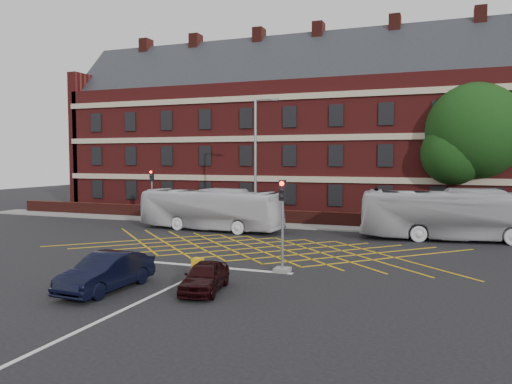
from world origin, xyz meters
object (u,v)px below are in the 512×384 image
(bus_left, at_px, (210,209))
(utility_cabinet, at_px, (198,269))
(car_maroon, at_px, (205,277))
(direction_signs, at_px, (161,204))
(bus_right, at_px, (455,215))
(deciduous_tree, at_px, (474,138))
(traffic_light_far, at_px, (152,200))
(car_navy, at_px, (106,272))
(street_lamp, at_px, (256,185))
(traffic_light_near, at_px, (282,234))

(bus_left, xyz_separation_m, utility_cabinet, (6.04, -13.79, -1.06))
(car_maroon, bearing_deg, direction_signs, 115.36)
(bus_right, bearing_deg, deciduous_tree, -18.06)
(traffic_light_far, height_order, utility_cabinet, traffic_light_far)
(car_navy, height_order, deciduous_tree, deciduous_tree)
(bus_left, xyz_separation_m, bus_right, (16.74, 1.28, 0.13))
(deciduous_tree, xyz_separation_m, direction_signs, (-24.70, -4.75, -5.42))
(bus_right, xyz_separation_m, utility_cabinet, (-10.71, -15.07, -1.19))
(bus_right, height_order, traffic_light_far, traffic_light_far)
(traffic_light_far, bearing_deg, bus_left, -24.56)
(direction_signs, relative_size, utility_cabinet, 2.35)
(car_navy, distance_m, street_lamp, 17.90)
(bus_left, relative_size, car_maroon, 3.15)
(deciduous_tree, bearing_deg, traffic_light_near, -114.46)
(bus_left, height_order, bus_right, bus_right)
(deciduous_tree, distance_m, utility_cabinet, 26.30)
(bus_right, height_order, car_navy, bus_right)
(bus_right, relative_size, street_lamp, 1.25)
(bus_right, xyz_separation_m, traffic_light_far, (-23.71, 1.90, 0.11))
(bus_right, bearing_deg, car_navy, 135.99)
(traffic_light_far, bearing_deg, street_lamp, -11.96)
(deciduous_tree, distance_m, street_lamp, 17.11)
(traffic_light_near, bearing_deg, traffic_light_far, 138.17)
(bus_left, height_order, car_navy, bus_left)
(bus_left, height_order, street_lamp, street_lamp)
(bus_right, bearing_deg, traffic_light_near, 140.89)
(car_maroon, relative_size, deciduous_tree, 0.31)
(bus_left, xyz_separation_m, car_navy, (3.45, -16.68, -0.78))
(bus_left, bearing_deg, street_lamp, -67.41)
(car_navy, xyz_separation_m, deciduous_tree, (14.67, 25.38, 6.06))
(traffic_light_far, bearing_deg, traffic_light_near, -41.83)
(bus_right, bearing_deg, car_maroon, 142.79)
(bus_left, xyz_separation_m, car_maroon, (7.21, -15.44, -0.93))
(car_navy, distance_m, car_maroon, 3.96)
(bus_left, distance_m, car_maroon, 17.07)
(car_navy, xyz_separation_m, traffic_light_far, (-10.42, 19.86, 1.02))
(bus_left, height_order, traffic_light_far, traffic_light_far)
(car_navy, relative_size, traffic_light_far, 1.05)
(bus_left, bearing_deg, direction_signs, 64.07)
(traffic_light_near, relative_size, street_lamp, 0.45)
(bus_right, distance_m, traffic_light_far, 23.78)
(utility_cabinet, bearing_deg, bus_right, 54.62)
(street_lamp, xyz_separation_m, direction_signs, (-9.81, 2.92, -1.96))
(deciduous_tree, bearing_deg, utility_cabinet, -118.25)
(street_lamp, height_order, direction_signs, street_lamp)
(car_maroon, relative_size, direction_signs, 1.58)
(bus_right, distance_m, direction_signs, 23.47)
(traffic_light_far, height_order, direction_signs, traffic_light_far)
(bus_left, xyz_separation_m, direction_signs, (-6.58, 3.94, -0.15))
(traffic_light_far, distance_m, street_lamp, 10.54)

